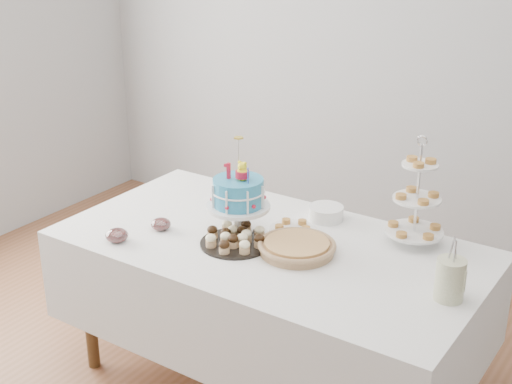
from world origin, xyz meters
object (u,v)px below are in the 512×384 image
Objects in this scene: cupcake_tray at (236,237)px; pastry_plate at (293,228)px; pie at (297,247)px; utensil_pitcher at (450,278)px; jam_bowl_b at (161,224)px; tiered_stand at (417,199)px; table at (269,287)px; jam_bowl_a at (117,235)px; birthday_cake at (238,208)px; plate_stack at (326,213)px.

pastry_plate is at bearing 62.50° from cupcake_tray.
utensil_pitcher is (0.69, -0.01, 0.06)m from pie.
jam_bowl_b is 1.35m from utensil_pitcher.
jam_bowl_b is 0.37× the size of utensil_pitcher.
tiered_stand reaches higher than pie.
pie is at bearing -8.63° from table.
jam_bowl_a is (-1.12, -0.73, -0.18)m from tiered_stand.
birthday_cake reaches higher than jam_bowl_a.
utensil_pitcher is at bearing 13.56° from jam_bowl_a.
cupcake_tray is at bearing 30.54° from jam_bowl_a.
table is 0.31m from cupcake_tray.
tiered_stand is at bearing 33.28° from jam_bowl_a.
jam_bowl_a is 1.46m from utensil_pitcher.
table is 0.78m from tiered_stand.
jam_bowl_a is at bearing -131.88° from plate_stack.
birthday_cake is 2.02× the size of pastry_plate.
plate_stack is (-0.45, 0.01, -0.18)m from tiered_stand.
pie is 0.57m from tiered_stand.
utensil_pitcher is at bearing -0.77° from pie.
tiered_stand is (0.72, 0.35, 0.09)m from birthday_cake.
pie is 1.34× the size of utensil_pitcher.
birthday_cake is 0.16m from cupcake_tray.
jam_bowl_b is at bearing -167.53° from pie.
tiered_stand is 1.97× the size of utensil_pitcher.
pastry_plate is 2.37× the size of jam_bowl_b.
utensil_pitcher is (0.84, -0.03, 0.32)m from table.
birthday_cake is 0.80m from tiered_stand.
birthday_cake is 0.45m from plate_stack.
pastry_plate is at bearing 125.12° from pie.
tiered_stand is at bearing 15.77° from birthday_cake.
jam_bowl_b is at bearing -164.62° from utensil_pitcher.
pie is at bearing 16.13° from cupcake_tray.
jam_bowl_b is (-0.38, -0.07, -0.01)m from cupcake_tray.
cupcake_tray is 3.10× the size of jam_bowl_a.
pie is at bearing 12.47° from jam_bowl_b.
plate_stack is at bearing 72.56° from pastry_plate.
tiered_stand is 0.58m from pastry_plate.
utensil_pitcher reaches higher than pastry_plate.
birthday_cake is 1.02m from utensil_pitcher.
pie is 0.81m from jam_bowl_a.
pie is 3.66× the size of jam_bowl_b.
cupcake_tray is 0.30m from pastry_plate.
pie is at bearing 25.58° from jam_bowl_a.
jam_bowl_b reaches higher than table.
birthday_cake reaches higher than cupcake_tray.
utensil_pitcher is at bearing -52.22° from tiered_stand.
pie and jam_bowl_b have the same top height.
tiered_stand is 0.51m from utensil_pitcher.
plate_stack is at bearing 43.32° from birthday_cake.
jam_bowl_a is (-0.73, -0.35, -0.00)m from pie.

